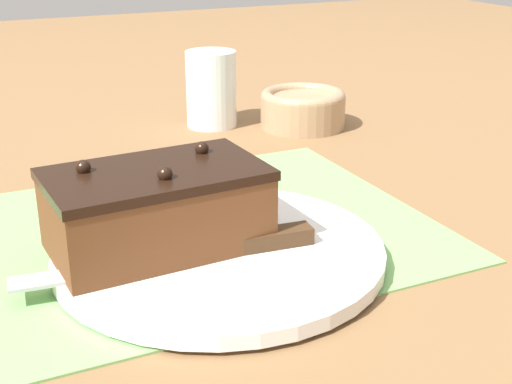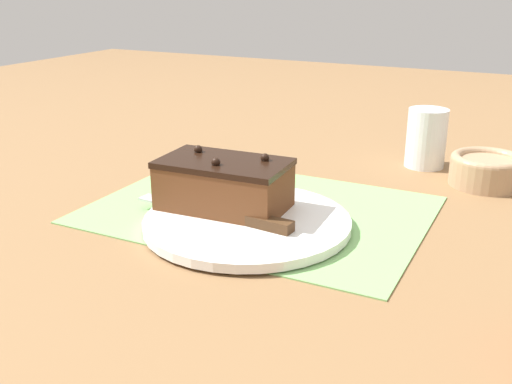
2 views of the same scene
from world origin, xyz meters
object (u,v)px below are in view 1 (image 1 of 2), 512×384
(chocolate_cake, at_px, (157,208))
(small_bowl, at_px, (303,107))
(drinking_glass, at_px, (211,89))
(cake_plate, at_px, (219,252))
(serving_knife, at_px, (219,248))

(chocolate_cake, relative_size, small_bowl, 1.55)
(chocolate_cake, distance_m, drinking_glass, 0.41)
(drinking_glass, bearing_deg, cake_plate, -111.14)
(serving_knife, bearing_deg, small_bowl, -32.26)
(cake_plate, relative_size, small_bowl, 2.39)
(chocolate_cake, bearing_deg, serving_knife, -41.59)
(cake_plate, height_order, chocolate_cake, chocolate_cake)
(chocolate_cake, relative_size, serving_knife, 0.73)
(serving_knife, distance_m, small_bowl, 0.43)
(small_bowl, bearing_deg, cake_plate, -128.27)
(cake_plate, bearing_deg, serving_knife, -112.38)
(chocolate_cake, bearing_deg, cake_plate, -23.64)
(drinking_glass, xyz_separation_m, small_bowl, (0.11, -0.06, -0.02))
(chocolate_cake, bearing_deg, drinking_glass, 61.97)
(cake_plate, xyz_separation_m, drinking_glass, (0.15, 0.39, 0.04))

